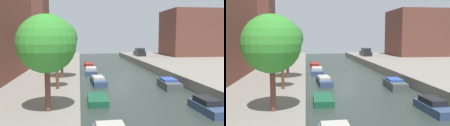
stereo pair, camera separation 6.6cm
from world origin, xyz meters
TOP-DOWN VIEW (x-y plane):
  - ground_plane at (0.00, 0.00)m, footprint 84.00×84.00m
  - low_block_right at (18.00, 19.85)m, footprint 10.00×10.15m
  - street_tree_0 at (-6.68, -16.58)m, footprint 3.06×3.06m
  - street_tree_1 at (-6.68, -11.02)m, footprint 1.81×1.81m
  - street_tree_2 at (-6.68, -5.95)m, footprint 3.04×3.04m
  - parked_car at (7.31, 19.87)m, footprint 1.80×4.47m
  - moored_boat_left_1 at (-3.72, -11.62)m, footprint 1.47×3.13m
  - moored_boat_left_2 at (-3.12, -4.47)m, footprint 1.51×4.27m
  - moored_boat_left_3 at (-3.50, 3.26)m, footprint 1.67×4.37m
  - moored_boat_left_4 at (-3.56, 11.16)m, footprint 1.38×3.15m
  - moored_boat_right_1 at (3.27, -14.85)m, footprint 1.35×3.43m
  - moored_boat_right_2 at (3.46, -7.29)m, footprint 1.68×3.66m

SIDE VIEW (x-z plane):
  - ground_plane at x=0.00m, z-range 0.00..0.00m
  - moored_boat_left_1 at x=-3.72m, z-range 0.00..0.46m
  - moored_boat_left_4 at x=-3.56m, z-range 0.00..0.58m
  - moored_boat_left_3 at x=-3.50m, z-range -0.07..0.76m
  - moored_boat_left_2 at x=-3.12m, z-range -0.05..0.75m
  - moored_boat_right_1 at x=3.27m, z-range -0.07..0.81m
  - moored_boat_right_2 at x=3.46m, z-range -0.05..0.85m
  - parked_car at x=7.31m, z-range 0.86..2.47m
  - street_tree_0 at x=-6.68m, z-range 1.99..7.05m
  - street_tree_2 at x=-6.68m, z-range 2.12..7.44m
  - street_tree_1 at x=-6.68m, z-range 2.41..7.18m
  - low_block_right at x=18.00m, z-range 1.00..10.41m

